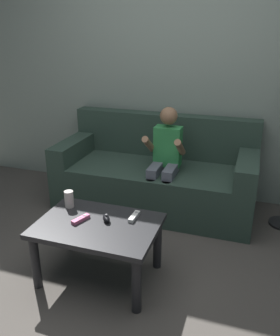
{
  "coord_description": "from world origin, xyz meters",
  "views": [
    {
      "loc": [
        0.73,
        -1.63,
        1.62
      ],
      "look_at": [
        -0.08,
        0.79,
        0.6
      ],
      "focal_mm": 37.61,
      "sensor_mm": 36.0,
      "label": 1
    }
  ],
  "objects_px": {
    "game_remote_pink_near_edge": "(81,219)",
    "coffee_table": "(98,233)",
    "couch": "(156,176)",
    "soda_can": "(69,199)",
    "nunchuk_black": "(106,219)",
    "person_seated_on_couch": "(165,157)",
    "game_remote_white_far_corner": "(134,216)"
  },
  "relations": [
    {
      "from": "game_remote_pink_near_edge",
      "to": "soda_can",
      "type": "relative_size",
      "value": 1.18
    },
    {
      "from": "soda_can",
      "to": "coffee_table",
      "type": "bearing_deg",
      "value": -27.61
    },
    {
      "from": "game_remote_white_far_corner",
      "to": "couch",
      "type": "bearing_deg",
      "value": 97.64
    },
    {
      "from": "person_seated_on_couch",
      "to": "game_remote_white_far_corner",
      "type": "relative_size",
      "value": 7.03
    },
    {
      "from": "coffee_table",
      "to": "game_remote_pink_near_edge",
      "type": "xyz_separation_m",
      "value": [
        -0.12,
        -0.0,
        0.09
      ]
    },
    {
      "from": "couch",
      "to": "nunchuk_black",
      "type": "relative_size",
      "value": 18.63
    },
    {
      "from": "couch",
      "to": "soda_can",
      "type": "relative_size",
      "value": 15.06
    },
    {
      "from": "person_seated_on_couch",
      "to": "game_remote_white_far_corner",
      "type": "height_order",
      "value": "person_seated_on_couch"
    },
    {
      "from": "soda_can",
      "to": "game_remote_white_far_corner",
      "type": "bearing_deg",
      "value": -0.96
    },
    {
      "from": "game_remote_pink_near_edge",
      "to": "game_remote_white_far_corner",
      "type": "height_order",
      "value": "same"
    },
    {
      "from": "coffee_table",
      "to": "nunchuk_black",
      "type": "bearing_deg",
      "value": 45.68
    },
    {
      "from": "coffee_table",
      "to": "game_remote_white_far_corner",
      "type": "xyz_separation_m",
      "value": [
        0.21,
        0.14,
        0.09
      ]
    },
    {
      "from": "coffee_table",
      "to": "soda_can",
      "type": "distance_m",
      "value": 0.35
    },
    {
      "from": "person_seated_on_couch",
      "to": "soda_can",
      "type": "distance_m",
      "value": 0.98
    },
    {
      "from": "coffee_table",
      "to": "soda_can",
      "type": "bearing_deg",
      "value": 152.39
    },
    {
      "from": "game_remote_white_far_corner",
      "to": "soda_can",
      "type": "bearing_deg",
      "value": 179.04
    },
    {
      "from": "coffee_table",
      "to": "nunchuk_black",
      "type": "height_order",
      "value": "nunchuk_black"
    },
    {
      "from": "person_seated_on_couch",
      "to": "soda_can",
      "type": "bearing_deg",
      "value": -119.7
    },
    {
      "from": "nunchuk_black",
      "to": "coffee_table",
      "type": "bearing_deg",
      "value": -134.32
    },
    {
      "from": "couch",
      "to": "game_remote_pink_near_edge",
      "type": "xyz_separation_m",
      "value": [
        -0.19,
        -1.18,
        0.14
      ]
    },
    {
      "from": "game_remote_pink_near_edge",
      "to": "coffee_table",
      "type": "bearing_deg",
      "value": 1.33
    },
    {
      "from": "coffee_table",
      "to": "game_remote_pink_near_edge",
      "type": "height_order",
      "value": "game_remote_pink_near_edge"
    },
    {
      "from": "game_remote_white_far_corner",
      "to": "coffee_table",
      "type": "bearing_deg",
      "value": -145.08
    },
    {
      "from": "game_remote_pink_near_edge",
      "to": "couch",
      "type": "bearing_deg",
      "value": 81.0
    },
    {
      "from": "couch",
      "to": "soda_can",
      "type": "bearing_deg",
      "value": -109.16
    },
    {
      "from": "person_seated_on_couch",
      "to": "nunchuk_black",
      "type": "bearing_deg",
      "value": -98.88
    },
    {
      "from": "couch",
      "to": "nunchuk_black",
      "type": "height_order",
      "value": "couch"
    },
    {
      "from": "coffee_table",
      "to": "nunchuk_black",
      "type": "distance_m",
      "value": 0.11
    },
    {
      "from": "person_seated_on_couch",
      "to": "coffee_table",
      "type": "distance_m",
      "value": 1.04
    },
    {
      "from": "game_remote_pink_near_edge",
      "to": "soda_can",
      "type": "height_order",
      "value": "soda_can"
    },
    {
      "from": "person_seated_on_couch",
      "to": "game_remote_pink_near_edge",
      "type": "relative_size",
      "value": 6.91
    },
    {
      "from": "nunchuk_black",
      "to": "soda_can",
      "type": "xyz_separation_m",
      "value": [
        -0.34,
        0.11,
        0.04
      ]
    }
  ]
}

